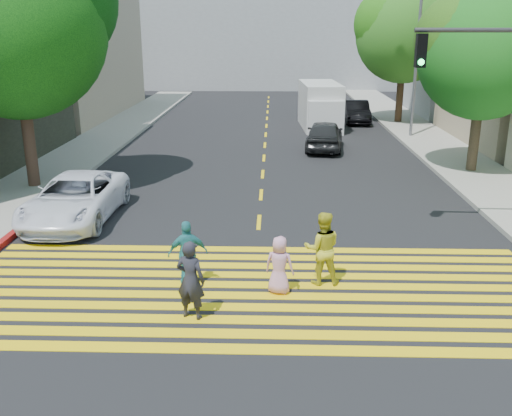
{
  "coord_description": "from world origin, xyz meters",
  "views": [
    {
      "loc": [
        0.4,
        -10.37,
        5.62
      ],
      "look_at": [
        0.0,
        3.0,
        1.4
      ],
      "focal_mm": 40.0,
      "sensor_mm": 36.0,
      "label": 1
    }
  ],
  "objects_px": {
    "pedestrian_woman": "(322,248)",
    "white_sedan": "(75,198)",
    "tree_left": "(17,18)",
    "silver_car": "(316,104)",
    "pedestrian_extra": "(188,253)",
    "dark_car_parked": "(357,112)",
    "white_van": "(320,107)",
    "tree_right_far": "(406,28)",
    "pedestrian_man": "(191,280)",
    "dark_car_near": "(325,135)",
    "tree_right_near": "(487,46)",
    "pedestrian_child": "(279,265)"
  },
  "relations": [
    {
      "from": "tree_right_far",
      "to": "pedestrian_woman",
      "type": "relative_size",
      "value": 4.86
    },
    {
      "from": "silver_car",
      "to": "pedestrian_extra",
      "type": "bearing_deg",
      "value": 73.37
    },
    {
      "from": "pedestrian_extra",
      "to": "dark_car_parked",
      "type": "height_order",
      "value": "pedestrian_extra"
    },
    {
      "from": "tree_right_far",
      "to": "pedestrian_man",
      "type": "height_order",
      "value": "tree_right_far"
    },
    {
      "from": "pedestrian_child",
      "to": "silver_car",
      "type": "xyz_separation_m",
      "value": [
        2.79,
        28.48,
        -0.06
      ]
    },
    {
      "from": "tree_left",
      "to": "dark_car_near",
      "type": "relative_size",
      "value": 2.09
    },
    {
      "from": "white_sedan",
      "to": "silver_car",
      "type": "distance_m",
      "value": 25.27
    },
    {
      "from": "tree_right_far",
      "to": "pedestrian_man",
      "type": "distance_m",
      "value": 27.23
    },
    {
      "from": "pedestrian_man",
      "to": "dark_car_near",
      "type": "bearing_deg",
      "value": -85.11
    },
    {
      "from": "tree_right_far",
      "to": "pedestrian_child",
      "type": "height_order",
      "value": "tree_right_far"
    },
    {
      "from": "pedestrian_child",
      "to": "dark_car_near",
      "type": "distance_m",
      "value": 15.98
    },
    {
      "from": "tree_left",
      "to": "tree_right_far",
      "type": "distance_m",
      "value": 22.59
    },
    {
      "from": "tree_right_far",
      "to": "silver_car",
      "type": "relative_size",
      "value": 2.03
    },
    {
      "from": "pedestrian_extra",
      "to": "tree_left",
      "type": "bearing_deg",
      "value": -62.81
    },
    {
      "from": "pedestrian_man",
      "to": "pedestrian_woman",
      "type": "distance_m",
      "value": 3.26
    },
    {
      "from": "tree_right_near",
      "to": "pedestrian_child",
      "type": "xyz_separation_m",
      "value": [
        -7.95,
        -11.21,
        -4.32
      ]
    },
    {
      "from": "white_van",
      "to": "pedestrian_woman",
      "type": "bearing_deg",
      "value": -97.35
    },
    {
      "from": "pedestrian_extra",
      "to": "white_van",
      "type": "xyz_separation_m",
      "value": [
        4.67,
        21.8,
        0.47
      ]
    },
    {
      "from": "dark_car_near",
      "to": "dark_car_parked",
      "type": "xyz_separation_m",
      "value": [
        2.71,
        8.45,
        -0.05
      ]
    },
    {
      "from": "pedestrian_woman",
      "to": "white_sedan",
      "type": "xyz_separation_m",
      "value": [
        -7.14,
        4.33,
        -0.17
      ]
    },
    {
      "from": "white_sedan",
      "to": "dark_car_parked",
      "type": "xyz_separation_m",
      "value": [
        11.2,
        19.41,
        -0.02
      ]
    },
    {
      "from": "pedestrian_woman",
      "to": "dark_car_near",
      "type": "bearing_deg",
      "value": -96.32
    },
    {
      "from": "tree_right_far",
      "to": "silver_car",
      "type": "distance_m",
      "value": 8.37
    },
    {
      "from": "tree_left",
      "to": "tree_right_far",
      "type": "height_order",
      "value": "tree_left"
    },
    {
      "from": "tree_left",
      "to": "silver_car",
      "type": "distance_m",
      "value": 23.81
    },
    {
      "from": "pedestrian_woman",
      "to": "dark_car_parked",
      "type": "xyz_separation_m",
      "value": [
        4.06,
        23.74,
        -0.19
      ]
    },
    {
      "from": "pedestrian_child",
      "to": "silver_car",
      "type": "distance_m",
      "value": 28.62
    },
    {
      "from": "pedestrian_child",
      "to": "dark_car_parked",
      "type": "distance_m",
      "value": 24.78
    },
    {
      "from": "pedestrian_woman",
      "to": "white_van",
      "type": "relative_size",
      "value": 0.31
    },
    {
      "from": "pedestrian_woman",
      "to": "dark_car_near",
      "type": "relative_size",
      "value": 0.41
    },
    {
      "from": "tree_left",
      "to": "pedestrian_child",
      "type": "distance_m",
      "value": 13.29
    },
    {
      "from": "tree_right_near",
      "to": "pedestrian_extra",
      "type": "bearing_deg",
      "value": -132.7
    },
    {
      "from": "tree_left",
      "to": "white_sedan",
      "type": "height_order",
      "value": "tree_left"
    },
    {
      "from": "dark_car_parked",
      "to": "white_van",
      "type": "bearing_deg",
      "value": -136.98
    },
    {
      "from": "tree_right_near",
      "to": "pedestrian_woman",
      "type": "relative_size",
      "value": 4.28
    },
    {
      "from": "dark_car_near",
      "to": "silver_car",
      "type": "xyz_separation_m",
      "value": [
        0.47,
        12.68,
        -0.12
      ]
    },
    {
      "from": "silver_car",
      "to": "dark_car_near",
      "type": "bearing_deg",
      "value": 81.06
    },
    {
      "from": "tree_right_near",
      "to": "dark_car_parked",
      "type": "distance_m",
      "value": 14.05
    },
    {
      "from": "pedestrian_child",
      "to": "white_sedan",
      "type": "relative_size",
      "value": 0.27
    },
    {
      "from": "pedestrian_man",
      "to": "tree_right_near",
      "type": "bearing_deg",
      "value": -109.63
    },
    {
      "from": "pedestrian_child",
      "to": "white_van",
      "type": "distance_m",
      "value": 22.31
    },
    {
      "from": "pedestrian_man",
      "to": "pedestrian_extra",
      "type": "height_order",
      "value": "pedestrian_man"
    },
    {
      "from": "pedestrian_woman",
      "to": "dark_car_parked",
      "type": "bearing_deg",
      "value": -100.97
    },
    {
      "from": "pedestrian_woman",
      "to": "white_sedan",
      "type": "distance_m",
      "value": 8.35
    },
    {
      "from": "dark_car_near",
      "to": "white_van",
      "type": "distance_m",
      "value": 6.37
    },
    {
      "from": "tree_right_near",
      "to": "dark_car_parked",
      "type": "height_order",
      "value": "tree_right_near"
    },
    {
      "from": "silver_car",
      "to": "dark_car_parked",
      "type": "height_order",
      "value": "dark_car_parked"
    },
    {
      "from": "white_sedan",
      "to": "tree_right_far",
      "type": "bearing_deg",
      "value": 54.63
    },
    {
      "from": "tree_right_far",
      "to": "dark_car_parked",
      "type": "xyz_separation_m",
      "value": [
        -2.6,
        0.38,
        -4.97
      ]
    },
    {
      "from": "tree_left",
      "to": "pedestrian_extra",
      "type": "height_order",
      "value": "tree_left"
    }
  ]
}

